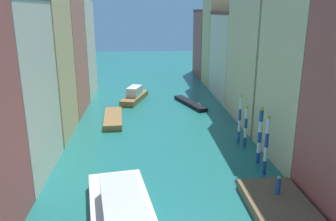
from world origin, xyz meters
name	(u,v)px	position (x,y,z in m)	size (l,w,h in m)	color
ground_plane	(158,123)	(0.00, 24.50, 0.00)	(154.00, 154.00, 0.00)	#1E6B66
building_left_1	(1,89)	(-12.94, 12.37, 7.26)	(6.67, 9.43, 14.50)	beige
building_left_2	(34,53)	(-12.94, 21.64, 8.98)	(6.67, 8.36, 17.94)	#DBB77A
building_left_3	(53,27)	(-12.94, 30.50, 11.13)	(6.67, 9.18, 22.23)	#C6705B
building_left_4	(70,47)	(-12.94, 40.14, 7.75)	(6.67, 9.38, 15.48)	beige
building_right_1	(314,56)	(12.94, 13.56, 9.46)	(6.67, 9.63, 18.89)	beige
building_right_2	(267,48)	(12.94, 24.75, 8.91)	(6.67, 12.02, 17.81)	beige
building_right_3	(238,56)	(12.94, 36.63, 6.56)	(6.67, 11.95, 13.10)	beige
building_right_4	(224,33)	(12.94, 46.45, 9.38)	(6.67, 7.74, 18.75)	#DBB77A
building_right_5	(212,43)	(12.94, 56.22, 6.73)	(6.67, 11.05, 13.44)	#B25147
waterfront_dock	(280,208)	(7.32, 4.93, 0.36)	(4.10, 7.12, 0.71)	brown
person_on_dock	(278,186)	(7.55, 6.14, 1.35)	(0.36, 0.36, 1.39)	#234C93
mooring_pole_0	(266,145)	(8.18, 10.49, 2.63)	(0.33, 0.33, 5.15)	#1E479E
mooring_pole_1	(260,135)	(8.42, 12.76, 2.67)	(0.37, 0.37, 5.22)	#1E479E
mooring_pole_2	(246,126)	(8.31, 16.50, 2.18)	(0.32, 0.32, 4.26)	#1E479E
mooring_pole_3	(240,119)	(8.02, 17.69, 2.59)	(0.29, 0.29, 5.09)	#1E479E
vaporetto_white	(124,218)	(-3.16, 3.71, 0.90)	(5.88, 12.73, 2.48)	white
gondola_black	(190,103)	(5.03, 32.58, 0.26)	(3.87, 8.30, 0.51)	black
motorboat_0	(113,118)	(-5.53, 25.89, 0.35)	(2.61, 7.99, 0.70)	olive
motorboat_1	(135,95)	(-3.03, 35.79, 0.78)	(4.28, 8.20, 2.14)	olive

